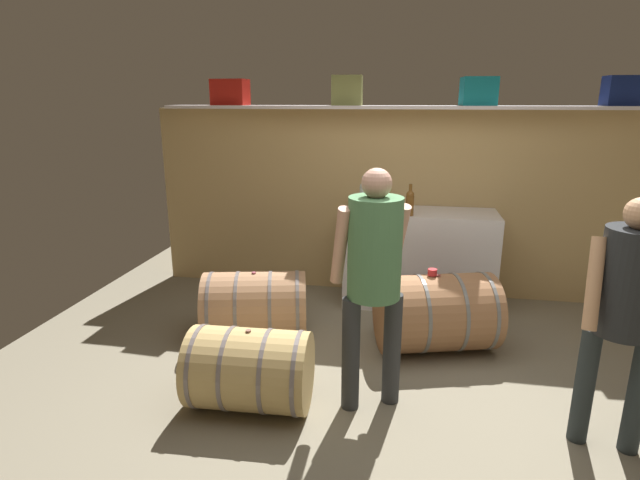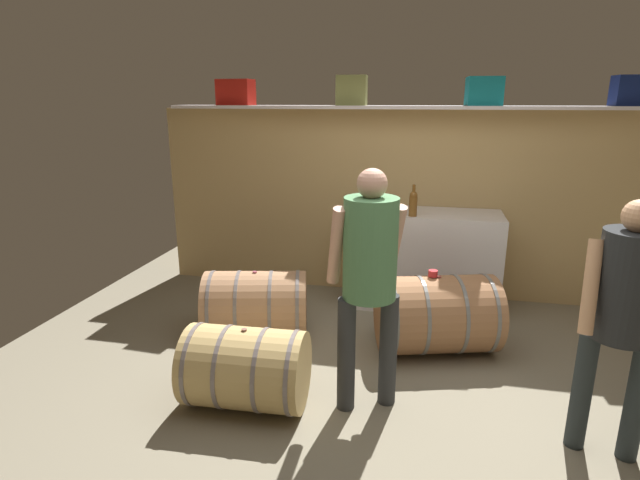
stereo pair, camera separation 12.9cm
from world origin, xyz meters
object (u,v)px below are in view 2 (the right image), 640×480
Objects in this scene: wine_barrel_near at (437,314)px; toolcase_olive at (352,90)px; toolcase_red at (236,92)px; work_cabinet at (423,259)px; wine_bottle_clear at (367,195)px; wine_bottle_amber at (413,203)px; wine_barrel_far at (256,305)px; wine_barrel_flank at (246,368)px; winemaker_pouring at (369,267)px; visitor_tasting at (625,306)px; wine_glass at (392,199)px; toolcase_navy at (633,91)px; toolcase_teal at (484,91)px; tasting_cup at (433,273)px.

toolcase_olive is at bearing 111.76° from wine_barrel_near.
work_cabinet is (1.96, -0.20, -1.59)m from toolcase_red.
work_cabinet is 4.44× the size of wine_bottle_clear.
wine_bottle_amber is at bearing -23.04° from wine_bottle_clear.
wine_bottle_amber is 0.28× the size of wine_barrel_near.
toolcase_olive is 0.30× the size of wine_barrel_far.
wine_bottle_clear reaches higher than wine_barrel_flank.
wine_bottle_amber is at bearing 58.00° from winemaker_pouring.
toolcase_olive reaches higher than visitor_tasting.
wine_barrel_near is at bearing -37.10° from visitor_tasting.
toolcase_olive is 2.30m from wine_barrel_near.
wine_barrel_flank is (-0.99, -1.82, -0.80)m from wine_bottle_amber.
winemaker_pouring reaches higher than wine_bottle_amber.
visitor_tasting is at bearing -56.05° from wine_glass.
toolcase_navy is 3.77m from wine_barrel_far.
toolcase_teal is 0.32× the size of wine_barrel_far.
toolcase_teal is 0.29× the size of wine_barrel_near.
toolcase_red is 2.83m from winemaker_pouring.
winemaker_pouring is at bearing -48.07° from toolcase_red.
wine_bottle_clear reaches higher than wine_bottle_amber.
wine_barrel_near is (0.90, -1.16, -1.77)m from toolcase_olive.
wine_bottle_amber is at bearing 92.15° from wine_barrel_near.
wine_bottle_clear is at bearing -178.27° from toolcase_navy.
wine_glass is 1.71m from wine_barrel_far.
toolcase_olive is at bearing 176.59° from toolcase_navy.
work_cabinet is 4.93× the size of wine_bottle_amber.
toolcase_navy is at bearing 3.57° from wine_glass.
tasting_cup is (-1.62, -1.16, -1.41)m from toolcase_navy.
toolcase_red is at bearing 175.55° from wine_glass.
toolcase_teal is 0.94× the size of wine_bottle_clear.
visitor_tasting is (0.95, -1.07, 0.61)m from wine_barrel_near.
toolcase_navy is 2.13× the size of wine_glass.
toolcase_red is 2.13m from wine_bottle_amber.
wine_bottle_clear is 0.22× the size of visitor_tasting.
wine_bottle_clear is (-0.57, -0.01, 0.62)m from work_cabinet.
toolcase_navy is at bearing -94.27° from visitor_tasting.
toolcase_navy reaches higher than wine_barrel_near.
toolcase_navy is 2.11m from wine_bottle_amber.
toolcase_olive reaches higher than wine_barrel_far.
wine_barrel_far is (-1.84, -1.25, -1.77)m from toolcase_teal.
toolcase_teal is 1.22m from wine_bottle_amber.
wine_bottle_amber is at bearing 58.94° from wine_barrel_flank.
toolcase_teal reaches higher than winemaker_pouring.
toolcase_red is at bearing 167.84° from wine_bottle_amber.
toolcase_red is 2.74m from tasting_cup.
wine_barrel_far is at bearing -61.71° from toolcase_red.
tasting_cup is 0.05× the size of visitor_tasting.
wine_barrel_flank is at bearing 11.10° from visitor_tasting.
toolcase_olive is 3.12m from visitor_tasting.
wine_bottle_clear is at bearing -5.25° from toolcase_red.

